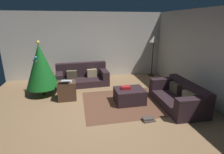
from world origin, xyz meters
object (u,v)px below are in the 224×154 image
couch_right (179,97)px  book_stack (148,119)px  christmas_tree (41,66)px  corner_lamp (154,42)px  couch_left (82,76)px  gift_box (126,88)px  side_table (67,91)px  ottoman (129,96)px  laptop (66,81)px  tv_remote (128,88)px

couch_right → book_stack: couch_right is taller
christmas_tree → corner_lamp: 4.40m
book_stack → couch_left: bearing=115.4°
couch_right → gift_box: 1.49m
couch_right → side_table: size_ratio=3.19×
christmas_tree → corner_lamp: christmas_tree is taller
couch_left → side_table: (-0.50, -1.30, -0.01)m
couch_left → couch_right: size_ratio=1.08×
side_table → book_stack: side_table is taller
gift_box → book_stack: (0.26, -1.06, -0.42)m
ottoman → corner_lamp: 3.13m
gift_box → laptop: 1.73m
ottoman → gift_box: size_ratio=3.17×
tv_remote → side_table: side_table is taller
christmas_tree → laptop: (0.74, -0.60, -0.33)m
side_table → couch_left: bearing=69.0°
couch_right → christmas_tree: 4.16m
tv_remote → laptop: size_ratio=0.39×
christmas_tree → side_table: size_ratio=3.10×
ottoman → christmas_tree: size_ratio=0.48×
gift_box → book_stack: 1.16m
gift_box → ottoman: bearing=-8.0°
ottoman → tv_remote: tv_remote is taller
couch_right → book_stack: (-1.14, -0.57, -0.23)m
couch_left → laptop: bearing=66.7°
gift_box → side_table: side_table is taller
ottoman → corner_lamp: size_ratio=0.49×
laptop → gift_box: bearing=-17.5°
couch_right → ottoman: 1.37m
christmas_tree → couch_right: bearing=-22.9°
tv_remote → book_stack: bearing=-114.8°
tv_remote → book_stack: tv_remote is taller
laptop → couch_right: bearing=-18.3°
couch_right → side_table: bearing=72.1°
ottoman → gift_box: bearing=172.0°
book_stack → side_table: bearing=139.3°
tv_remote → book_stack: (0.18, -1.10, -0.39)m
christmas_tree → gift_box: bearing=-25.0°
couch_right → gift_box: couch_right is taller
christmas_tree → book_stack: bearing=-39.4°
christmas_tree → book_stack: (2.64, -2.17, -0.90)m
laptop → corner_lamp: 3.98m
ottoman → tv_remote: size_ratio=5.10×
couch_left → corner_lamp: (2.95, 0.44, 1.14)m
laptop → corner_lamp: (3.46, 1.79, 0.82)m
ottoman → book_stack: ottoman is taller
couch_left → book_stack: size_ratio=6.24×
side_table → corner_lamp: bearing=26.7°
couch_left → tv_remote: (1.22, -1.83, 0.14)m
couch_right → side_table: (-3.03, 1.06, 0.01)m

